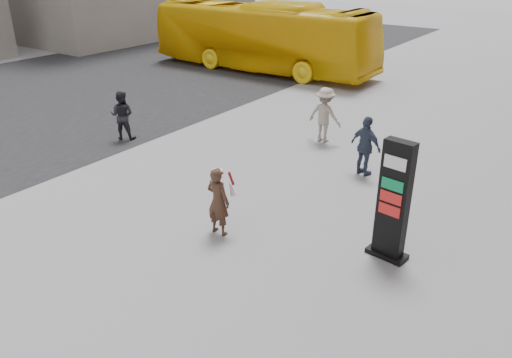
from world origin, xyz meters
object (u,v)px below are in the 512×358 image
Objects in this scene: pedestrian_b at (325,115)px; pedestrian_c at (366,146)px; bus at (262,37)px; pedestrian_a at (122,115)px; info_pylon at (394,201)px; woman at (218,200)px.

pedestrian_c is at bearing 143.86° from pedestrian_b.
pedestrian_b is at bearing -134.78° from bus.
pedestrian_c is at bearing 164.90° from pedestrian_a.
pedestrian_b is at bearing 136.85° from info_pylon.
pedestrian_b is 1.05× the size of pedestrian_c.
pedestrian_a is at bearing 178.21° from info_pylon.
pedestrian_b reaches higher than pedestrian_c.
pedestrian_c reaches higher than pedestrian_a.
bus is at bearing -26.83° from pedestrian_c.
pedestrian_c is (1.29, 4.90, 0.04)m from woman.
pedestrian_a is at bearing -169.61° from bus.
woman is 0.98× the size of pedestrian_a.
info_pylon is 1.42× the size of pedestrian_b.
pedestrian_b reaches higher than woman.
woman is at bearing -151.91° from info_pylon.
pedestrian_b is (5.61, 3.77, 0.09)m from pedestrian_a.
pedestrian_c is (10.14, -9.33, -0.86)m from bus.
woman is 0.94× the size of pedestrian_c.
woman is 0.89× the size of pedestrian_b.
pedestrian_a is 0.91× the size of pedestrian_b.
pedestrian_b is at bearing -22.16° from pedestrian_c.
pedestrian_a is (-10.05, 1.56, -0.47)m from info_pylon.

